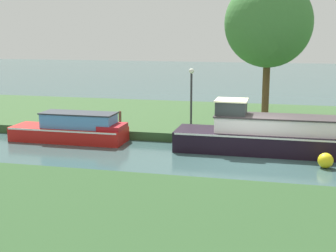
% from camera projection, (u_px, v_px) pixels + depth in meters
% --- Properties ---
extents(ground_plane, '(120.00, 120.00, 0.00)m').
position_uv_depth(ground_plane, '(248.00, 159.00, 18.20)').
color(ground_plane, '#345150').
extents(riverbank_far, '(72.00, 10.00, 0.40)m').
position_uv_depth(riverbank_far, '(257.00, 121.00, 24.83)').
color(riverbank_far, '#33532C').
rests_on(riverbank_far, ground_plane).
extents(red_barge, '(5.22, 1.61, 1.32)m').
position_uv_depth(red_barge, '(73.00, 129.00, 21.04)').
color(red_barge, red).
rests_on(red_barge, ground_plane).
extents(black_narrowboat, '(8.41, 1.97, 2.13)m').
position_uv_depth(black_narrowboat, '(281.00, 136.00, 18.92)').
color(black_narrowboat, black).
rests_on(black_narrowboat, ground_plane).
extents(willow_tree_left, '(4.44, 4.28, 7.13)m').
position_uv_depth(willow_tree_left, '(268.00, 23.00, 23.71)').
color(willow_tree_left, brown).
rests_on(willow_tree_left, riverbank_far).
extents(lamp_post, '(0.24, 0.24, 2.77)m').
position_uv_depth(lamp_post, '(191.00, 90.00, 22.08)').
color(lamp_post, '#333338').
rests_on(lamp_post, riverbank_far).
extents(mooring_post_near, '(0.12, 0.12, 0.82)m').
position_uv_depth(mooring_post_near, '(120.00, 120.00, 21.88)').
color(mooring_post_near, brown).
rests_on(mooring_post_near, riverbank_far).
extents(mooring_post_far, '(0.12, 0.12, 0.75)m').
position_uv_depth(mooring_post_far, '(228.00, 125.00, 20.74)').
color(mooring_post_far, '#4D332B').
rests_on(mooring_post_far, riverbank_far).
extents(channel_buoy, '(0.56, 0.56, 0.56)m').
position_uv_depth(channel_buoy, '(326.00, 161.00, 16.90)').
color(channel_buoy, yellow).
rests_on(channel_buoy, ground_plane).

